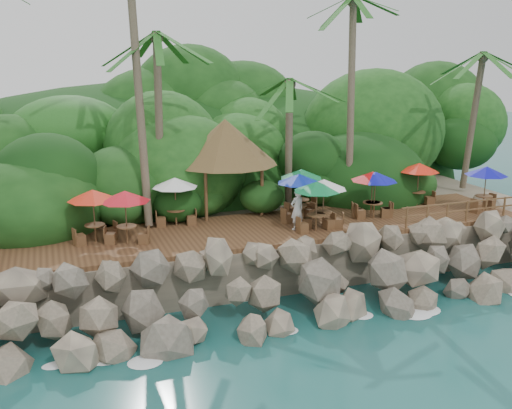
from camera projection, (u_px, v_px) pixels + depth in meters
name	position (u px, v px, depth m)	size (l,w,h in m)	color
ground	(311.00, 332.00, 21.34)	(140.00, 140.00, 0.00)	#19514F
land_base	(201.00, 203.00, 35.64)	(32.00, 25.20, 2.10)	gray
jungle_hill	(175.00, 193.00, 42.73)	(44.80, 28.00, 15.40)	#143811
seawall	(290.00, 283.00, 22.87)	(29.00, 4.00, 2.30)	gray
terrace	(256.00, 230.00, 26.25)	(26.00, 5.00, 0.20)	brown
jungle_foliage	(205.00, 224.00, 34.99)	(44.00, 16.00, 12.00)	#143811
foam_line	(308.00, 328.00, 21.60)	(25.20, 0.80, 0.06)	white
palms	(246.00, 15.00, 26.71)	(31.46, 7.03, 13.45)	brown
palapa	(225.00, 142.00, 28.27)	(5.15, 5.15, 4.60)	brown
dining_clusters	(282.00, 186.00, 26.17)	(25.68, 4.99, 2.25)	brown
railing	(467.00, 209.00, 27.12)	(7.20, 0.10, 1.00)	brown
waiter	(297.00, 210.00, 25.78)	(0.67, 0.44, 1.84)	silver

